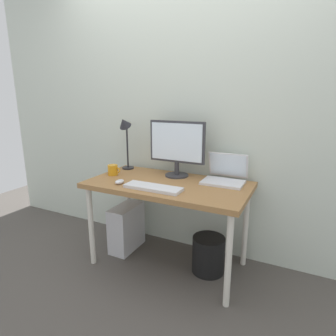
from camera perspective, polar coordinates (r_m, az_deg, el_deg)
name	(u,v)px	position (r m, az deg, el deg)	size (l,w,h in m)	color
ground_plane	(168,263)	(2.56, 0.00, -18.64)	(6.00, 6.00, 0.00)	#4C4742
back_wall	(188,107)	(2.51, 4.08, 12.15)	(4.40, 0.04, 2.60)	silver
desk	(168,191)	(2.27, 0.00, -4.61)	(1.28, 0.67, 0.72)	olive
monitor	(177,146)	(2.37, 1.79, 4.54)	(0.49, 0.20, 0.47)	#333338
laptop	(225,175)	(2.30, 11.43, -1.38)	(0.32, 0.28, 0.22)	silver
desk_lamp	(125,131)	(2.62, -8.70, 7.36)	(0.11, 0.16, 0.50)	#232328
keyboard	(153,188)	(2.10, -3.03, -3.96)	(0.44, 0.14, 0.02)	silver
mouse	(119,182)	(2.25, -9.76, -2.74)	(0.06, 0.09, 0.03)	silver
coffee_mug	(113,170)	(2.50, -11.04, -0.39)	(0.12, 0.09, 0.09)	orange
computer_tower	(127,227)	(2.71, -8.35, -11.76)	(0.18, 0.36, 0.42)	silver
wastebasket	(208,255)	(2.41, 8.14, -16.89)	(0.26, 0.26, 0.30)	black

